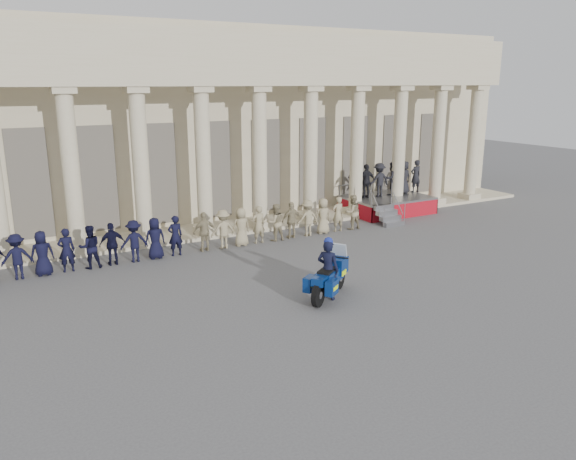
% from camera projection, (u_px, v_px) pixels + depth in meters
% --- Properties ---
extents(ground, '(90.00, 90.00, 0.00)m').
position_uv_depth(ground, '(262.00, 306.00, 16.71)').
color(ground, '#4D4D50').
rests_on(ground, ground).
extents(building, '(40.00, 12.50, 9.00)m').
position_uv_depth(building, '(130.00, 122.00, 28.02)').
color(building, '#BFB18F').
rests_on(building, ground).
extents(officer_rank, '(20.64, 0.59, 1.57)m').
position_uv_depth(officer_rank, '(129.00, 242.00, 20.53)').
color(officer_rank, black).
rests_on(officer_rank, ground).
extents(reviewing_stand, '(4.62, 3.99, 2.53)m').
position_uv_depth(reviewing_stand, '(386.00, 186.00, 28.31)').
color(reviewing_stand, gray).
rests_on(reviewing_stand, ground).
extents(motorcycle, '(2.06, 1.68, 1.54)m').
position_uv_depth(motorcycle, '(329.00, 277.00, 17.21)').
color(motorcycle, black).
rests_on(motorcycle, ground).
extents(rider, '(0.76, 0.82, 1.96)m').
position_uv_depth(rider, '(328.00, 269.00, 17.02)').
color(rider, black).
rests_on(rider, ground).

